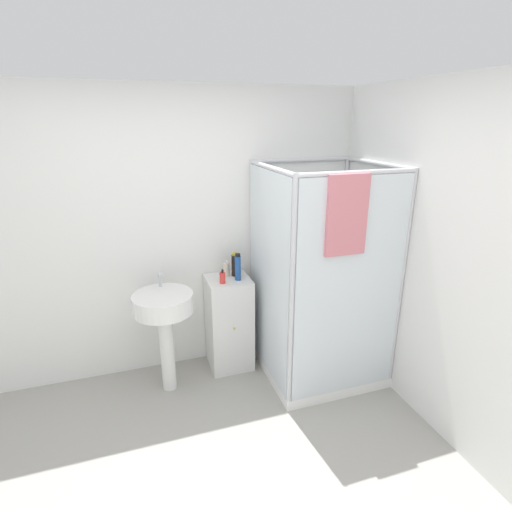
{
  "coord_description": "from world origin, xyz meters",
  "views": [
    {
      "loc": [
        -0.37,
        -1.71,
        2.23
      ],
      "look_at": [
        0.56,
        1.08,
        1.21
      ],
      "focal_mm": 28.0,
      "sensor_mm": 36.0,
      "label": 1
    }
  ],
  "objects": [
    {
      "name": "sink",
      "position": [
        -0.16,
        1.3,
        0.71
      ],
      "size": [
        0.49,
        0.49,
        1.02
      ],
      "color": "white",
      "rests_on": "ground_plane"
    },
    {
      "name": "wall_back",
      "position": [
        0.0,
        1.7,
        1.25
      ],
      "size": [
        6.4,
        0.06,
        2.5
      ],
      "primitive_type": "cube",
      "color": "white",
      "rests_on": "ground_plane"
    },
    {
      "name": "wall_right",
      "position": [
        1.7,
        0.0,
        1.25
      ],
      "size": [
        0.06,
        6.4,
        2.5
      ],
      "primitive_type": "cube",
      "color": "white",
      "rests_on": "ground_plane"
    },
    {
      "name": "soap_dispenser",
      "position": [
        0.36,
        1.39,
        0.93
      ],
      "size": [
        0.05,
        0.05,
        0.13
      ],
      "color": "red",
      "rests_on": "vanity_cabinet"
    },
    {
      "name": "shower_enclosure",
      "position": [
        1.11,
        1.1,
        0.47
      ],
      "size": [
        0.98,
        1.01,
        1.89
      ],
      "color": "white",
      "rests_on": "ground_plane"
    },
    {
      "name": "lotion_bottle_white",
      "position": [
        0.43,
        1.54,
        0.94
      ],
      "size": [
        0.06,
        0.06,
        0.15
      ],
      "color": "beige",
      "rests_on": "vanity_cabinet"
    },
    {
      "name": "vanity_cabinet",
      "position": [
        0.42,
        1.48,
        0.44
      ],
      "size": [
        0.38,
        0.4,
        0.88
      ],
      "color": "silver",
      "rests_on": "ground_plane"
    },
    {
      "name": "shampoo_bottle_tall_black",
      "position": [
        0.5,
        1.53,
        0.99
      ],
      "size": [
        0.06,
        0.06,
        0.22
      ],
      "color": "black",
      "rests_on": "vanity_cabinet"
    },
    {
      "name": "shampoo_bottle_blue",
      "position": [
        0.5,
        1.42,
        1.0
      ],
      "size": [
        0.05,
        0.05,
        0.24
      ],
      "color": "#1E4C93",
      "rests_on": "vanity_cabinet"
    }
  ]
}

